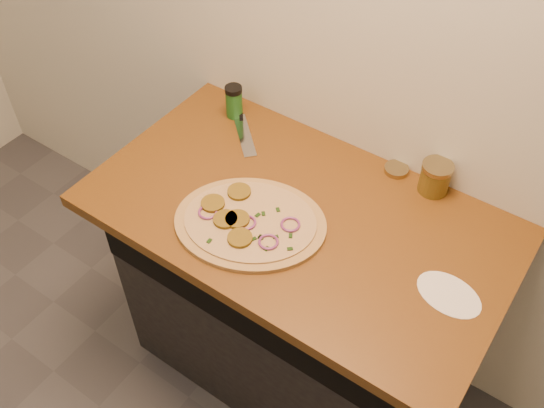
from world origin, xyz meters
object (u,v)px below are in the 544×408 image
Objects in this scene: salsa_jar at (435,177)px; spice_shaker at (234,101)px; pizza at (249,222)px; chefs_knife at (240,120)px.

spice_shaker reaches higher than salsa_jar.
salsa_jar is 0.68m from spice_shaker.
chefs_knife is at bearing 129.96° from pizza.
pizza is 0.45m from chefs_knife.
spice_shaker is (-0.03, 0.01, 0.05)m from chefs_knife.
salsa_jar is (0.65, 0.07, 0.04)m from chefs_knife.
chefs_knife is 0.06m from spice_shaker.
spice_shaker reaches higher than chefs_knife.
salsa_jar is (0.36, 0.41, 0.04)m from pizza.
spice_shaker reaches higher than pizza.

